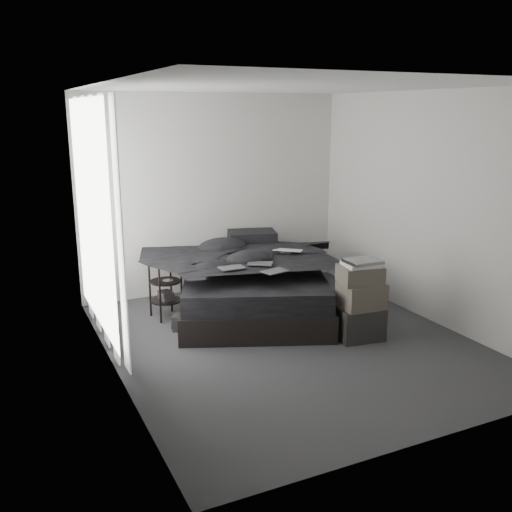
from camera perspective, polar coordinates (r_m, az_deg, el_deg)
name	(u,v)px	position (r m, az deg, el deg)	size (l,w,h in m)	color
floor	(288,341)	(6.12, 3.25, -8.51)	(3.60, 4.20, 0.01)	#353537
ceiling	(292,86)	(5.65, 3.63, 16.59)	(3.60, 4.20, 0.01)	white
wall_back	(214,194)	(7.63, -4.21, 6.21)	(3.60, 0.01, 2.60)	silver
wall_front	(438,273)	(4.08, 17.74, -1.66)	(3.60, 0.01, 2.60)	silver
wall_left	(109,238)	(5.14, -14.46, 1.80)	(0.01, 4.20, 2.60)	silver
wall_right	(429,208)	(6.79, 16.92, 4.60)	(0.01, 4.20, 2.60)	silver
window_left	(93,215)	(6.01, -15.99, 3.95)	(0.02, 2.00, 2.30)	white
curtain_left	(98,222)	(6.03, -15.48, 3.34)	(0.06, 2.12, 2.48)	white
bed	(254,299)	(6.95, -0.25, -4.33)	(1.66, 2.19, 0.30)	black
mattress	(254,278)	(6.87, -0.25, -2.23)	(1.60, 2.13, 0.23)	black
duvet	(254,260)	(6.75, -0.23, -0.37)	(1.62, 1.87, 0.26)	black
pillow_lower	(246,246)	(7.64, -0.96, 0.97)	(0.66, 0.45, 0.15)	black
pillow_upper	(252,236)	(7.59, -0.40, 1.99)	(0.62, 0.43, 0.14)	black
laptop	(287,246)	(6.85, 3.11, 1.05)	(0.35, 0.23, 0.03)	silver
comic_a	(232,261)	(6.20, -2.45, -0.47)	(0.28, 0.18, 0.01)	black
comic_b	(260,256)	(6.36, 0.41, -0.01)	(0.28, 0.18, 0.01)	black
comic_c	(275,263)	(6.06, 1.90, -0.68)	(0.28, 0.18, 0.01)	black
side_stand	(166,290)	(6.77, -9.02, -3.38)	(0.36, 0.36, 0.67)	black
papers	(166,262)	(6.68, -9.03, -0.61)	(0.26, 0.19, 0.01)	white
floor_books	(180,322)	(6.47, -7.61, -6.59)	(0.15, 0.22, 0.15)	black
box_lower	(359,323)	(6.23, 10.23, -6.57)	(0.47, 0.37, 0.35)	black
box_mid	(361,295)	(6.13, 10.49, -3.89)	(0.44, 0.35, 0.27)	#524A41
box_upper	(360,275)	(6.06, 10.37, -1.84)	(0.42, 0.34, 0.19)	#524A41
art_book_white	(361,264)	(6.03, 10.50, -0.82)	(0.36, 0.29, 0.04)	silver
art_book_snake	(363,261)	(6.02, 10.65, -0.52)	(0.35, 0.28, 0.03)	silver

